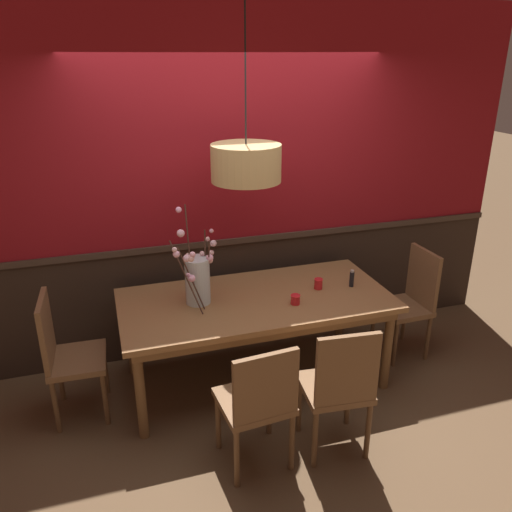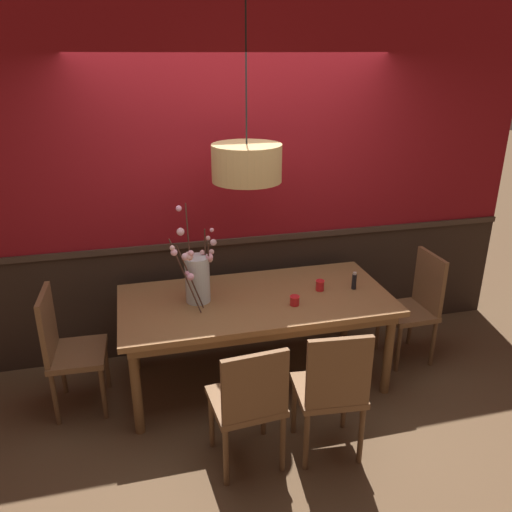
{
  "view_description": "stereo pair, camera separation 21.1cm",
  "coord_description": "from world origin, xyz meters",
  "px_view_note": "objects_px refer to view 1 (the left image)",
  "views": [
    {
      "loc": [
        -1.06,
        -3.36,
        2.5
      ],
      "look_at": [
        0.0,
        0.0,
        1.09
      ],
      "focal_mm": 35.9,
      "sensor_mm": 36.0,
      "label": 1
    },
    {
      "loc": [
        -0.86,
        -3.42,
        2.5
      ],
      "look_at": [
        0.0,
        0.0,
        1.09
      ],
      "focal_mm": 35.9,
      "sensor_mm": 36.0,
      "label": 2
    }
  ],
  "objects_px": {
    "condiment_bottle": "(352,279)",
    "pendant_lamp": "(246,163)",
    "dining_table": "(256,307)",
    "chair_near_side_left": "(258,400)",
    "chair_head_east_end": "(411,298)",
    "candle_holder_nearer_edge": "(295,299)",
    "vase_with_blossoms": "(197,280)",
    "candle_holder_nearer_center": "(318,284)",
    "chair_head_west_end": "(65,351)",
    "chair_near_side_right": "(339,385)",
    "chair_far_side_right": "(261,272)",
    "chair_far_side_left": "(191,283)"
  },
  "relations": [
    {
      "from": "chair_far_side_right",
      "to": "pendant_lamp",
      "type": "relative_size",
      "value": 0.75
    },
    {
      "from": "vase_with_blossoms",
      "to": "pendant_lamp",
      "type": "relative_size",
      "value": 0.59
    },
    {
      "from": "dining_table",
      "to": "chair_near_side_left",
      "type": "distance_m",
      "value": 0.95
    },
    {
      "from": "chair_far_side_right",
      "to": "chair_near_side_left",
      "type": "bearing_deg",
      "value": -108.46
    },
    {
      "from": "condiment_bottle",
      "to": "chair_near_side_right",
      "type": "bearing_deg",
      "value": -120.61
    },
    {
      "from": "pendant_lamp",
      "to": "chair_near_side_left",
      "type": "bearing_deg",
      "value": -102.73
    },
    {
      "from": "chair_near_side_right",
      "to": "chair_near_side_left",
      "type": "bearing_deg",
      "value": 176.41
    },
    {
      "from": "chair_near_side_left",
      "to": "chair_head_west_end",
      "type": "distance_m",
      "value": 1.46
    },
    {
      "from": "chair_head_west_end",
      "to": "chair_far_side_left",
      "type": "height_order",
      "value": "chair_head_west_end"
    },
    {
      "from": "vase_with_blossoms",
      "to": "condiment_bottle",
      "type": "relative_size",
      "value": 5.25
    },
    {
      "from": "chair_near_side_left",
      "to": "chair_head_east_end",
      "type": "height_order",
      "value": "chair_head_east_end"
    },
    {
      "from": "dining_table",
      "to": "chair_head_east_end",
      "type": "xyz_separation_m",
      "value": [
        1.41,
        0.02,
        -0.14
      ]
    },
    {
      "from": "chair_head_east_end",
      "to": "pendant_lamp",
      "type": "height_order",
      "value": "pendant_lamp"
    },
    {
      "from": "vase_with_blossoms",
      "to": "candle_holder_nearer_center",
      "type": "xyz_separation_m",
      "value": [
        0.96,
        -0.05,
        -0.15
      ]
    },
    {
      "from": "dining_table",
      "to": "vase_with_blossoms",
      "type": "height_order",
      "value": "vase_with_blossoms"
    },
    {
      "from": "chair_near_side_right",
      "to": "candle_holder_nearer_edge",
      "type": "xyz_separation_m",
      "value": [
        -0.01,
        0.75,
        0.25
      ]
    },
    {
      "from": "chair_head_east_end",
      "to": "vase_with_blossoms",
      "type": "distance_m",
      "value": 1.89
    },
    {
      "from": "chair_near_side_right",
      "to": "vase_with_blossoms",
      "type": "distance_m",
      "value": 1.27
    },
    {
      "from": "chair_head_east_end",
      "to": "vase_with_blossoms",
      "type": "bearing_deg",
      "value": 178.91
    },
    {
      "from": "condiment_bottle",
      "to": "pendant_lamp",
      "type": "height_order",
      "value": "pendant_lamp"
    },
    {
      "from": "vase_with_blossoms",
      "to": "candle_holder_nearer_center",
      "type": "height_order",
      "value": "vase_with_blossoms"
    },
    {
      "from": "chair_head_east_end",
      "to": "chair_far_side_left",
      "type": "distance_m",
      "value": 1.96
    },
    {
      "from": "candle_holder_nearer_edge",
      "to": "chair_head_west_end",
      "type": "bearing_deg",
      "value": 173.34
    },
    {
      "from": "candle_holder_nearer_edge",
      "to": "pendant_lamp",
      "type": "distance_m",
      "value": 1.07
    },
    {
      "from": "candle_holder_nearer_center",
      "to": "chair_near_side_left",
      "type": "bearing_deg",
      "value": -131.09
    },
    {
      "from": "chair_far_side_right",
      "to": "chair_far_side_left",
      "type": "relative_size",
      "value": 1.02
    },
    {
      "from": "chair_head_east_end",
      "to": "candle_holder_nearer_center",
      "type": "xyz_separation_m",
      "value": [
        -0.89,
        -0.01,
        0.26
      ]
    },
    {
      "from": "chair_near_side_right",
      "to": "vase_with_blossoms",
      "type": "bearing_deg",
      "value": 125.32
    },
    {
      "from": "chair_far_side_left",
      "to": "candle_holder_nearer_edge",
      "type": "relative_size",
      "value": 12.57
    },
    {
      "from": "chair_near_side_right",
      "to": "chair_head_east_end",
      "type": "bearing_deg",
      "value": 39.6
    },
    {
      "from": "chair_far_side_right",
      "to": "candle_holder_nearer_edge",
      "type": "bearing_deg",
      "value": -94.73
    },
    {
      "from": "chair_near_side_left",
      "to": "condiment_bottle",
      "type": "distance_m",
      "value": 1.41
    },
    {
      "from": "chair_head_east_end",
      "to": "chair_near_side_right",
      "type": "bearing_deg",
      "value": -140.4
    },
    {
      "from": "candle_holder_nearer_edge",
      "to": "pendant_lamp",
      "type": "height_order",
      "value": "pendant_lamp"
    },
    {
      "from": "vase_with_blossoms",
      "to": "candle_holder_nearer_center",
      "type": "bearing_deg",
      "value": -2.73
    },
    {
      "from": "chair_head_west_end",
      "to": "candle_holder_nearer_center",
      "type": "distance_m",
      "value": 1.96
    },
    {
      "from": "chair_near_side_right",
      "to": "pendant_lamp",
      "type": "xyz_separation_m",
      "value": [
        -0.3,
        1.03,
        1.24
      ]
    },
    {
      "from": "chair_far_side_left",
      "to": "pendant_lamp",
      "type": "height_order",
      "value": "pendant_lamp"
    },
    {
      "from": "chair_far_side_left",
      "to": "chair_head_east_end",
      "type": "bearing_deg",
      "value": -26.86
    },
    {
      "from": "chair_near_side_left",
      "to": "pendant_lamp",
      "type": "height_order",
      "value": "pendant_lamp"
    },
    {
      "from": "vase_with_blossoms",
      "to": "chair_head_west_end",
      "type": "bearing_deg",
      "value": -177.32
    },
    {
      "from": "dining_table",
      "to": "candle_holder_nearer_edge",
      "type": "distance_m",
      "value": 0.33
    },
    {
      "from": "chair_near_side_left",
      "to": "pendant_lamp",
      "type": "relative_size",
      "value": 0.71
    },
    {
      "from": "chair_far_side_right",
      "to": "vase_with_blossoms",
      "type": "height_order",
      "value": "vase_with_blossoms"
    },
    {
      "from": "chair_far_side_right",
      "to": "pendant_lamp",
      "type": "bearing_deg",
      "value": -114.84
    },
    {
      "from": "candle_holder_nearer_edge",
      "to": "candle_holder_nearer_center",
      "type": "bearing_deg",
      "value": 35.44
    },
    {
      "from": "chair_head_east_end",
      "to": "candle_holder_nearer_edge",
      "type": "xyz_separation_m",
      "value": [
        -1.16,
        -0.2,
        0.26
      ]
    },
    {
      "from": "condiment_bottle",
      "to": "chair_far_side_left",
      "type": "bearing_deg",
      "value": 140.45
    },
    {
      "from": "candle_holder_nearer_center",
      "to": "condiment_bottle",
      "type": "xyz_separation_m",
      "value": [
        0.27,
        -0.04,
        0.02
      ]
    },
    {
      "from": "candle_holder_nearer_center",
      "to": "pendant_lamp",
      "type": "bearing_deg",
      "value": 171.16
    }
  ]
}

